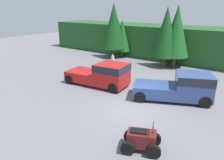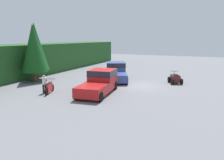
{
  "view_description": "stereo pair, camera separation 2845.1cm",
  "coord_description": "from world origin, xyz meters",
  "px_view_note": "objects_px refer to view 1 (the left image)",
  "views": [
    {
      "loc": [
        6.72,
        -10.92,
        6.31
      ],
      "look_at": [
        -2.8,
        1.86,
        0.95
      ],
      "focal_mm": 35.0,
      "sensor_mm": 36.0,
      "label": 1
    },
    {
      "loc": [
        -21.31,
        -6.29,
        4.88
      ],
      "look_at": [
        -2.8,
        1.86,
        0.95
      ],
      "focal_mm": 35.0,
      "sensor_mm": 36.0,
      "label": 2
    }
  ],
  "objects_px": {
    "pickup_truck_second": "(181,86)",
    "rider_person": "(113,62)",
    "pickup_truck_red": "(103,74)",
    "quad_atv": "(141,140)",
    "dirt_bike": "(111,66)"
  },
  "relations": [
    {
      "from": "pickup_truck_red",
      "to": "rider_person",
      "type": "bearing_deg",
      "value": 110.14
    },
    {
      "from": "pickup_truck_red",
      "to": "pickup_truck_second",
      "type": "relative_size",
      "value": 0.97
    },
    {
      "from": "quad_atv",
      "to": "rider_person",
      "type": "bearing_deg",
      "value": 107.88
    },
    {
      "from": "pickup_truck_red",
      "to": "quad_atv",
      "type": "bearing_deg",
      "value": -46.97
    },
    {
      "from": "pickup_truck_red",
      "to": "rider_person",
      "type": "height_order",
      "value": "pickup_truck_red"
    },
    {
      "from": "pickup_truck_second",
      "to": "dirt_bike",
      "type": "height_order",
      "value": "pickup_truck_second"
    },
    {
      "from": "dirt_bike",
      "to": "rider_person",
      "type": "relative_size",
      "value": 1.27
    },
    {
      "from": "pickup_truck_red",
      "to": "quad_atv",
      "type": "height_order",
      "value": "pickup_truck_red"
    },
    {
      "from": "pickup_truck_second",
      "to": "rider_person",
      "type": "distance_m",
      "value": 9.11
    },
    {
      "from": "dirt_bike",
      "to": "pickup_truck_second",
      "type": "bearing_deg",
      "value": -39.99
    },
    {
      "from": "dirt_bike",
      "to": "quad_atv",
      "type": "relative_size",
      "value": 0.99
    },
    {
      "from": "quad_atv",
      "to": "rider_person",
      "type": "distance_m",
      "value": 13.56
    },
    {
      "from": "dirt_bike",
      "to": "rider_person",
      "type": "bearing_deg",
      "value": 90.4
    },
    {
      "from": "pickup_truck_second",
      "to": "rider_person",
      "type": "bearing_deg",
      "value": 133.43
    },
    {
      "from": "pickup_truck_second",
      "to": "quad_atv",
      "type": "height_order",
      "value": "pickup_truck_second"
    }
  ]
}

